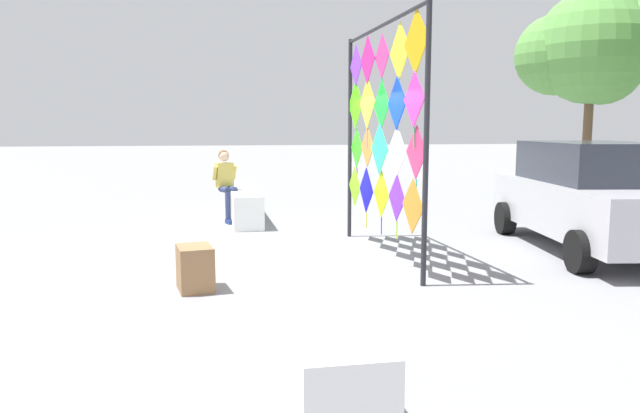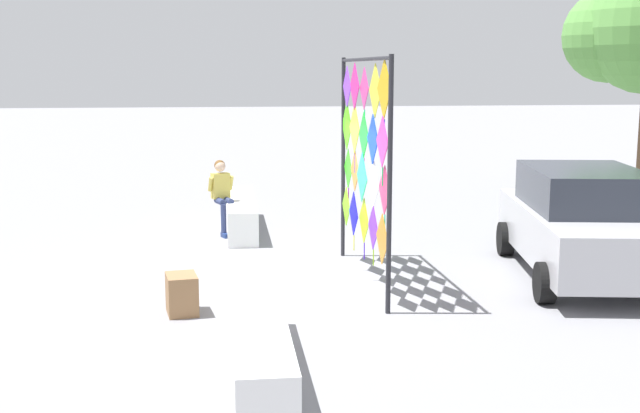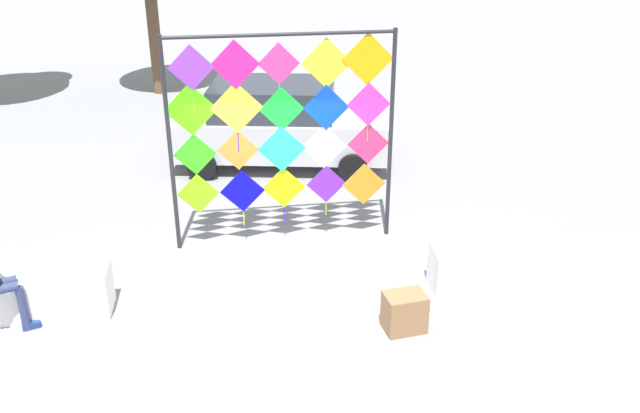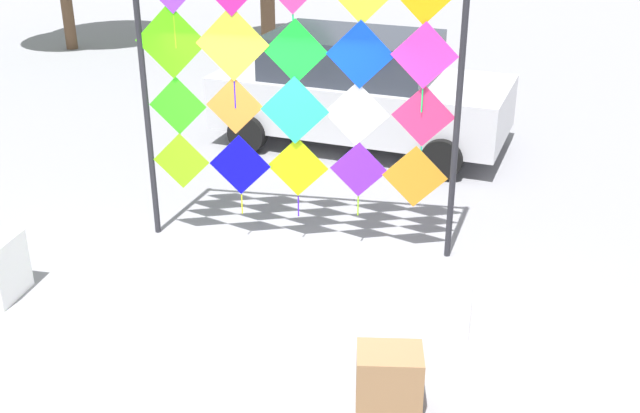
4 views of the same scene
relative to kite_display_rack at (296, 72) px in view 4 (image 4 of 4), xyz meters
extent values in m
plane|color=gray|center=(-0.26, -1.35, -2.11)|extent=(120.00, 120.00, 0.00)
cylinder|color=#232328|center=(-1.78, -0.05, -0.33)|extent=(0.07, 0.07, 3.54)
cylinder|color=#232328|center=(1.78, 0.05, -0.33)|extent=(0.07, 0.07, 3.54)
cube|color=#7AF113|center=(-1.40, -0.05, -1.14)|extent=(0.69, 0.03, 0.69)
cube|color=#0807F4|center=(-0.68, -0.04, -1.13)|extent=(0.74, 0.03, 0.74)
cylinder|color=yellow|center=(-0.68, -0.03, -1.63)|extent=(0.02, 0.02, 0.26)
cube|color=#ADD70D|center=(0.00, 0.02, -1.13)|extent=(0.72, 0.03, 0.72)
cylinder|color=#4116E5|center=(0.00, 0.03, -1.62)|extent=(0.02, 0.02, 0.27)
cube|color=#6A21ED|center=(0.71, 0.03, -1.11)|extent=(0.66, 0.03, 0.66)
cylinder|color=#9BE516|center=(0.71, 0.04, -1.56)|extent=(0.02, 0.02, 0.25)
cube|color=orange|center=(1.35, 0.04, -1.14)|extent=(0.74, 0.03, 0.74)
cube|color=#32DF19|center=(-1.40, -0.02, -0.47)|extent=(0.69, 0.03, 0.69)
cylinder|color=#CB16E5|center=(-1.40, -0.01, -0.98)|extent=(0.02, 0.02, 0.33)
cube|color=orange|center=(-0.72, -0.01, -0.43)|extent=(0.67, 0.03, 0.67)
cube|color=#23E790|center=(-0.02, -0.02, -0.44)|extent=(0.78, 0.03, 0.78)
cube|color=white|center=(0.67, 0.04, -0.45)|extent=(0.73, 0.03, 0.73)
cylinder|color=red|center=(0.67, 0.05, -0.99)|extent=(0.02, 0.02, 0.36)
cube|color=#E22C66|center=(1.41, 0.06, -0.43)|extent=(0.70, 0.03, 0.70)
cylinder|color=#16E5A4|center=(1.41, 0.07, -0.97)|extent=(0.02, 0.02, 0.38)
cube|color=#4FF90F|center=(-1.41, -0.05, 0.28)|extent=(0.84, 0.04, 0.84)
cube|color=#C8D232|center=(-0.71, -0.03, 0.28)|extent=(0.83, 0.04, 0.83)
cylinder|color=#2216E5|center=(-0.71, -0.02, -0.29)|extent=(0.02, 0.02, 0.32)
cube|color=#16DA2F|center=(0.00, 0.00, 0.22)|extent=(0.72, 0.03, 0.72)
cylinder|color=#E516CA|center=(0.00, 0.01, -0.29)|extent=(0.02, 0.02, 0.32)
cube|color=#0B3CF9|center=(0.70, 0.01, 0.22)|extent=(0.74, 0.03, 0.74)
cube|color=#F332AC|center=(1.39, 0.02, 0.25)|extent=(0.72, 0.03, 0.72)
cylinder|color=#16E562|center=(1.39, 0.03, -0.25)|extent=(0.02, 0.02, 0.26)
cylinder|color=#8BE516|center=(-1.35, -0.05, 0.40)|extent=(0.02, 0.02, 0.38)
cylinder|color=#16E576|center=(-0.03, 0.02, 0.47)|extent=(0.02, 0.02, 0.29)
cylinder|color=blue|center=(1.35, 0.05, 0.35)|extent=(0.02, 0.02, 0.40)
cube|color=#B7B7BC|center=(0.19, 3.61, -1.40)|extent=(4.79, 2.65, 0.81)
cube|color=#282D38|center=(0.03, 3.64, -0.67)|extent=(2.78, 2.10, 0.65)
cylinder|color=black|center=(1.87, 4.32, -1.80)|extent=(0.63, 0.33, 0.60)
cylinder|color=black|center=(1.55, 2.40, -1.80)|extent=(0.63, 0.33, 0.60)
cylinder|color=black|center=(-1.18, 4.82, -1.80)|extent=(0.63, 0.33, 0.60)
cylinder|color=black|center=(-1.49, 2.90, -1.80)|extent=(0.63, 0.33, 0.60)
cube|color=olive|center=(1.44, -2.78, -1.83)|extent=(0.61, 0.49, 0.55)
camera|label=1|loc=(8.79, -2.62, -0.12)|focal=33.55mm
camera|label=2|loc=(12.43, -2.19, 1.25)|focal=45.50mm
camera|label=3|loc=(-0.63, -10.61, 3.52)|focal=39.36mm
camera|label=4|loc=(1.95, -8.10, 2.20)|focal=43.57mm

